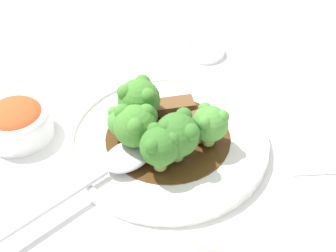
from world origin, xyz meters
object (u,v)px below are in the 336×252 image
beef_strip_0 (172,106)px  broccoli_floret_0 (139,99)px  beef_strip_2 (170,137)px  broccoli_floret_3 (180,134)px  broccoli_floret_4 (160,146)px  beef_strip_1 (197,124)px  broccoli_floret_6 (144,116)px  broccoli_floret_2 (135,125)px  broccoli_floret_5 (123,121)px  serving_spoon (117,163)px  sauce_dish (204,50)px  main_plate (168,140)px  broccoli_floret_1 (210,123)px  side_bowl_kimchi (16,121)px

beef_strip_0 → broccoli_floret_0: bearing=13.4°
beef_strip_2 → beef_strip_0: bearing=-106.6°
beef_strip_2 → broccoli_floret_3: 0.05m
beef_strip_0 → broccoli_floret_4: broccoli_floret_4 is taller
beef_strip_1 → broccoli_floret_3: 0.07m
broccoli_floret_4 → broccoli_floret_6: (0.01, -0.06, -0.01)m
broccoli_floret_4 → broccoli_floret_6: bearing=-84.8°
broccoli_floret_2 → broccoli_floret_3: bearing=149.8°
broccoli_floret_0 → broccoli_floret_2: bearing=73.0°
beef_strip_2 → broccoli_floret_2: bearing=5.1°
beef_strip_1 → broccoli_floret_5: bearing=-4.1°
beef_strip_0 → serving_spoon: size_ratio=0.30×
sauce_dish → beef_strip_0: bearing=57.1°
sauce_dish → broccoli_floret_3: bearing=65.1°
beef_strip_2 → broccoli_floret_4: broccoli_floret_4 is taller
broccoli_floret_0 → broccoli_floret_6: bearing=90.9°
main_plate → broccoli_floret_5: bearing=-10.4°
broccoli_floret_1 → broccoli_floret_3: size_ratio=0.86×
beef_strip_0 → beef_strip_1: (-0.02, 0.04, -0.00)m
beef_strip_0 → broccoli_floret_5: (0.07, 0.04, 0.02)m
broccoli_floret_5 → side_bowl_kimchi: bearing=-24.6°
broccoli_floret_0 → broccoli_floret_2: size_ratio=1.02×
beef_strip_1 → broccoli_floret_3: size_ratio=0.84×
beef_strip_0 → beef_strip_1: 0.05m
main_plate → broccoli_floret_3: size_ratio=4.09×
broccoli_floret_3 → broccoli_floret_4: broccoli_floret_3 is taller
main_plate → broccoli_floret_3: bearing=95.5°
broccoli_floret_4 → broccoli_floret_5: bearing=-62.9°
side_bowl_kimchi → sauce_dish: 0.32m
broccoli_floret_2 → side_bowl_kimchi: 0.17m
serving_spoon → broccoli_floret_0: bearing=-120.2°
beef_strip_2 → broccoli_floret_1: bearing=158.4°
broccoli_floret_0 → broccoli_floret_1: (-0.07, 0.06, -0.00)m
broccoli_floret_3 → beef_strip_0: bearing=-98.6°
broccoli_floret_2 → serving_spoon: bearing=42.4°
main_plate → side_bowl_kimchi: (0.19, -0.07, 0.01)m
main_plate → broccoli_floret_3: (-0.00, 0.04, 0.05)m
broccoli_floret_0 → broccoli_floret_3: 0.08m
broccoli_floret_6 → side_bowl_kimchi: bearing=-21.2°
broccoli_floret_1 → beef_strip_1: bearing=-79.8°
beef_strip_0 → side_bowl_kimchi: size_ratio=0.68×
beef_strip_0 → broccoli_floret_1: (-0.03, 0.07, 0.03)m
beef_strip_2 → broccoli_floret_5: 0.06m
broccoli_floret_6 → sauce_dish: 0.23m
beef_strip_1 → broccoli_floret_1: (-0.01, 0.03, 0.03)m
broccoli_floret_6 → broccoli_floret_0: bearing=-89.1°
broccoli_floret_2 → serving_spoon: (0.03, 0.03, -0.03)m
beef_strip_1 → beef_strip_2: beef_strip_1 is taller
beef_strip_1 → broccoli_floret_2: 0.09m
beef_strip_1 → broccoli_floret_3: (0.04, 0.04, 0.03)m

